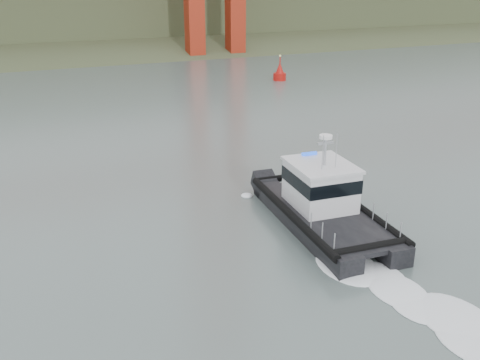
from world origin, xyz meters
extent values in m
plane|color=#4A5854|center=(0.00, 0.00, 0.00)|extent=(400.00, 400.00, 0.00)
cube|color=#354125|center=(0.00, 92.00, 0.00)|extent=(500.00, 44.72, 16.25)
cube|color=#354125|center=(0.00, 120.00, 6.00)|extent=(500.00, 70.00, 18.00)
cube|color=black|center=(0.81, 4.86, 0.47)|extent=(2.31, 12.33, 1.34)
cube|color=black|center=(3.81, 4.65, 0.47)|extent=(2.31, 12.33, 1.34)
cube|color=black|center=(2.27, 4.20, 1.00)|extent=(5.19, 10.87, 0.28)
cube|color=silver|center=(2.35, 5.31, 2.42)|extent=(3.62, 4.24, 2.56)
cube|color=black|center=(2.35, 5.31, 2.88)|extent=(3.69, 4.31, 0.84)
cube|color=silver|center=(2.35, 5.31, 3.79)|extent=(3.86, 4.48, 0.18)
cylinder|color=#95979D|center=(2.33, 4.98, 4.70)|extent=(0.18, 0.18, 2.01)
cylinder|color=white|center=(2.33, 4.98, 5.65)|extent=(0.78, 0.78, 0.20)
cylinder|color=#A20F0B|center=(21.80, 48.44, 0.41)|extent=(1.85, 1.85, 1.23)
cone|color=#A20F0B|center=(21.80, 48.44, 1.65)|extent=(1.44, 1.44, 1.85)
cylinder|color=#A20F0B|center=(21.80, 48.44, 2.88)|extent=(0.16, 0.16, 1.03)
sphere|color=#E5D87F|center=(21.80, 48.44, 3.50)|extent=(0.31, 0.31, 0.31)
camera|label=1|loc=(-14.15, -20.62, 14.61)|focal=40.00mm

